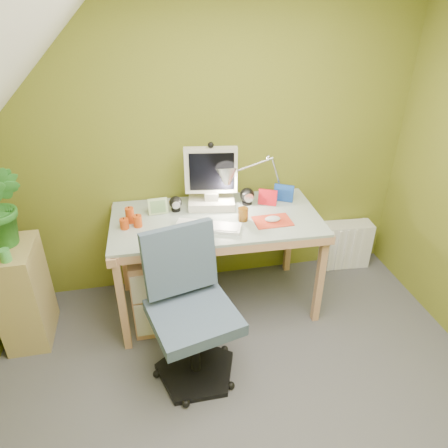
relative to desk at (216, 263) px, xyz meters
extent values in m
cube|color=#4B4B50|center=(0.02, -1.20, -0.40)|extent=(3.20, 3.20, 0.01)
cube|color=olive|center=(0.02, 0.40, 0.80)|extent=(3.20, 0.01, 2.40)
cube|color=silver|center=(-0.08, -0.14, 0.41)|extent=(0.47, 0.29, 0.02)
cube|color=red|center=(0.38, -0.14, 0.40)|extent=(0.27, 0.19, 0.01)
ellipsoid|color=silver|center=(0.38, -0.14, 0.42)|extent=(0.12, 0.08, 0.04)
cylinder|color=#915515|center=(0.18, -0.08, 0.45)|extent=(0.09, 0.09, 0.09)
cube|color=#B2131C|center=(0.42, 0.12, 0.46)|extent=(0.13, 0.08, 0.12)
cube|color=#16409B|center=(0.56, 0.16, 0.46)|extent=(0.14, 0.09, 0.13)
cube|color=#B7D693|center=(-0.40, 0.14, 0.46)|extent=(0.14, 0.03, 0.12)
cube|color=tan|center=(-1.38, -0.07, -0.02)|extent=(0.28, 0.43, 0.76)
imported|color=#2C7A28|center=(-1.38, -0.02, 0.64)|extent=(0.34, 0.28, 0.56)
cylinder|color=green|center=(-1.36, -0.22, 0.40)|extent=(0.07, 0.07, 0.08)
cube|color=silver|center=(1.25, 0.30, -0.19)|extent=(0.44, 0.20, 0.43)
camera|label=1|loc=(-0.46, -2.54, 1.83)|focal=33.00mm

